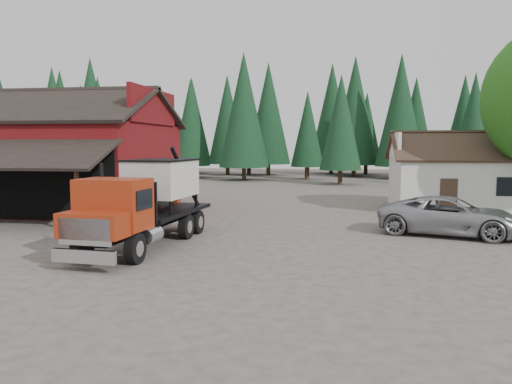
# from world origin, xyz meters

# --- Properties ---
(ground) EXTENTS (120.00, 120.00, 0.00)m
(ground) POSITION_xyz_m (0.00, 0.00, 0.00)
(ground) COLOR #4C433C
(ground) RESTS_ON ground
(red_barn) EXTENTS (12.80, 13.63, 7.18)m
(red_barn) POSITION_xyz_m (-11.00, 9.90, 2.69)
(red_barn) COLOR maroon
(red_barn) RESTS_ON ground
(farmhouse) EXTENTS (8.60, 6.42, 4.65)m
(farmhouse) POSITION_xyz_m (13.00, 13.00, 1.67)
(farmhouse) COLOR silver
(farmhouse) RESTS_ON ground
(conifer_backdrop) EXTENTS (76.00, 16.00, 16.00)m
(conifer_backdrop) POSITION_xyz_m (0.00, 42.00, 0.00)
(conifer_backdrop) COLOR #11331A
(conifer_backdrop) RESTS_ON ground
(near_pine_a) EXTENTS (4.40, 4.40, 11.40)m
(near_pine_a) POSITION_xyz_m (-22.00, 28.00, 6.39)
(near_pine_a) COLOR #382619
(near_pine_a) RESTS_ON ground
(near_pine_b) EXTENTS (3.96, 3.96, 10.40)m
(near_pine_b) POSITION_xyz_m (6.00, 30.00, 5.89)
(near_pine_b) COLOR #382619
(near_pine_b) RESTS_ON ground
(near_pine_d) EXTENTS (5.28, 5.28, 13.40)m
(near_pine_d) POSITION_xyz_m (-4.00, 34.00, 7.39)
(near_pine_d) COLOR #382619
(near_pine_d) RESTS_ON ground
(feed_truck) EXTENTS (2.91, 8.47, 3.75)m
(feed_truck) POSITION_xyz_m (-1.60, -0.14, 1.75)
(feed_truck) COLOR black
(feed_truck) RESTS_ON ground
(silver_car) EXTENTS (6.40, 4.38, 1.63)m
(silver_car) POSITION_xyz_m (10.28, 3.93, 0.81)
(silver_car) COLOR #A2A3A9
(silver_car) RESTS_ON ground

